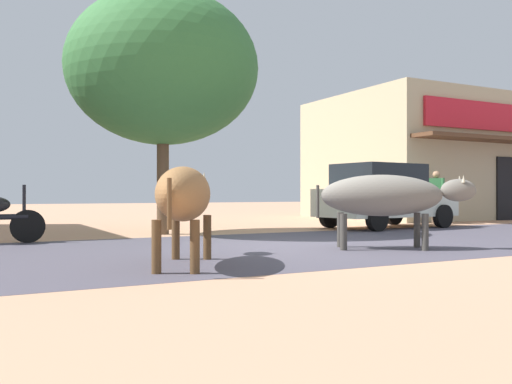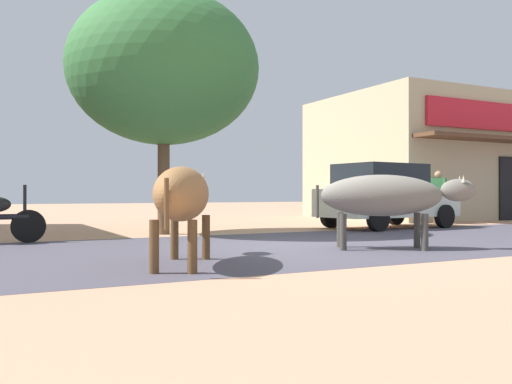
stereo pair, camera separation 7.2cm
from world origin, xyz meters
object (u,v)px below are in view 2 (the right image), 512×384
parked_hatchback_car (385,195)px  cow_near_brown (184,195)px  roadside_tree (164,69)px  pedestrian_by_shop (438,193)px  cow_far_dark (385,196)px

parked_hatchback_car → cow_near_brown: (-7.10, -4.56, 0.04)m
parked_hatchback_car → cow_near_brown: bearing=-147.3°
roadside_tree → pedestrian_by_shop: size_ratio=3.42×
cow_near_brown → cow_far_dark: bearing=6.4°
roadside_tree → cow_near_brown: 5.92m
roadside_tree → pedestrian_by_shop: bearing=1.7°
parked_hatchback_car → pedestrian_by_shop: (2.62, 0.75, 0.06)m
pedestrian_by_shop → parked_hatchback_car: bearing=-163.9°
cow_far_dark → cow_near_brown: bearing=-173.6°
roadside_tree → parked_hatchback_car: 6.41m
roadside_tree → parked_hatchback_car: size_ratio=1.38×
cow_near_brown → cow_far_dark: (3.55, 0.40, -0.02)m
parked_hatchback_car → cow_far_dark: (-3.55, -4.17, 0.01)m
cow_far_dark → parked_hatchback_car: bearing=49.6°
cow_far_dark → pedestrian_by_shop: size_ratio=1.54×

